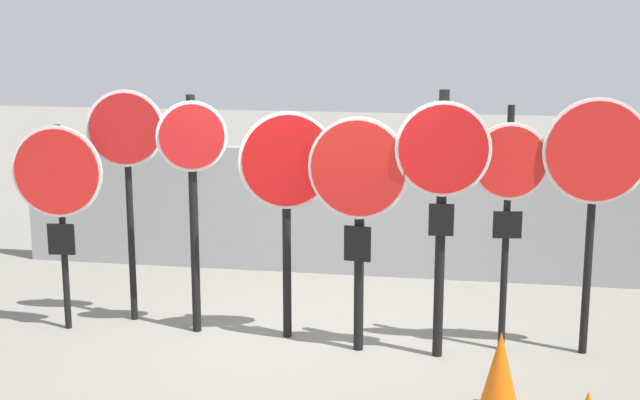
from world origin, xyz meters
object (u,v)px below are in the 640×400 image
Objects in this scene: stop_sign_0 at (58,185)px; stop_sign_4 at (358,193)px; stop_sign_5 at (442,180)px; traffic_cone_0 at (500,374)px; stop_sign_1 at (127,153)px; stop_sign_6 at (509,185)px; stop_sign_2 at (193,173)px; stop_sign_3 at (287,180)px; stop_sign_7 at (595,172)px.

stop_sign_4 is (2.87, -0.08, 0.04)m from stop_sign_0.
stop_sign_0 is 2.88m from stop_sign_4.
stop_sign_5 is at bearing -6.99° from stop_sign_0.
stop_sign_5 is at bearing 115.34° from traffic_cone_0.
stop_sign_1 reaches higher than stop_sign_6.
stop_sign_1 is 1.08× the size of stop_sign_4.
stop_sign_1 is at bearing 166.51° from stop_sign_5.
stop_sign_2 is (0.73, -0.21, -0.14)m from stop_sign_1.
traffic_cone_0 is (1.93, -1.33, -1.20)m from stop_sign_3.
stop_sign_0 is 3.61m from stop_sign_5.
stop_sign_6 is at bearing -21.33° from stop_sign_3.
stop_sign_5 reaches higher than stop_sign_7.
stop_sign_3 is at bearing 165.34° from stop_sign_5.
traffic_cone_0 is (4.12, -1.19, -1.11)m from stop_sign_0.
stop_sign_1 is at bearing 175.01° from stop_sign_4.
traffic_cone_0 is at bearing -35.84° from stop_sign_4.
stop_sign_1 is at bearing 143.11° from stop_sign_2.
stop_sign_2 is 1.61m from stop_sign_4.
stop_sign_2 is (1.28, 0.15, 0.13)m from stop_sign_0.
stop_sign_0 is 0.84× the size of stop_sign_5.
stop_sign_1 reaches higher than stop_sign_2.
stop_sign_3 is 2.64m from traffic_cone_0.
stop_sign_6 reaches higher than stop_sign_4.
stop_sign_2 is 1.06× the size of stop_sign_3.
stop_sign_2 is at bearing 168.92° from stop_sign_5.
stop_sign_5 is (3.06, -0.47, -0.09)m from stop_sign_1.
stop_sign_7 is at bearing 13.29° from stop_sign_4.
stop_sign_6 is at bearing -3.17° from stop_sign_0.
stop_sign_0 is at bearing 161.99° from stop_sign_3.
stop_sign_6 is 0.74m from stop_sign_7.
stop_sign_4 is at bearing -39.69° from stop_sign_3.
traffic_cone_0 is at bearing -69.37° from stop_sign_5.
stop_sign_2 is 1.02× the size of stop_sign_6.
stop_sign_1 reaches higher than stop_sign_3.
stop_sign_0 is 2.19m from stop_sign_3.
stop_sign_3 is at bearing 172.58° from stop_sign_6.
stop_sign_1 is at bearing 150.53° from stop_sign_3.
stop_sign_6 is (2.00, 0.01, 0.02)m from stop_sign_3.
stop_sign_7 is (3.63, 0.03, 0.11)m from stop_sign_2.
stop_sign_1 is 4.37m from stop_sign_7.
stop_sign_7 is at bearing -16.16° from stop_sign_1.
stop_sign_2 reaches higher than stop_sign_3.
stop_sign_0 is at bearing 176.58° from stop_sign_7.
stop_sign_5 is at bearing -172.99° from stop_sign_7.
stop_sign_3 is 0.93× the size of stop_sign_7.
stop_sign_7 is 2.09m from traffic_cone_0.
stop_sign_0 is at bearing 166.08° from stop_sign_2.
stop_sign_1 reaches higher than traffic_cone_0.
traffic_cone_0 is (1.25, -1.11, -1.14)m from stop_sign_4.
stop_sign_7 is at bearing 7.86° from stop_sign_5.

